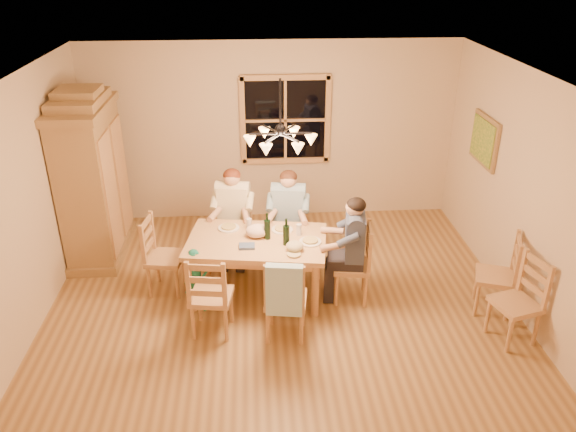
{
  "coord_description": "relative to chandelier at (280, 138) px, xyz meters",
  "views": [
    {
      "loc": [
        -0.29,
        -5.59,
        3.91
      ],
      "look_at": [
        0.09,
        0.1,
        1.13
      ],
      "focal_mm": 35.0,
      "sensor_mm": 36.0,
      "label": 1
    }
  ],
  "objects": [
    {
      "name": "chair_end_left",
      "position": [
        -1.39,
        0.4,
        -1.77
      ],
      "size": [
        0.48,
        0.5,
        0.99
      ],
      "rotation": [
        0.0,
        0.0,
        -1.71
      ],
      "color": "tan",
      "rests_on": "floor"
    },
    {
      "name": "chair_near_right",
      "position": [
        0.02,
        -0.57,
        -1.77
      ],
      "size": [
        0.5,
        0.48,
        0.99
      ],
      "rotation": [
        0.0,
        0.0,
        -0.14
      ],
      "color": "tan",
      "rests_on": "floor"
    },
    {
      "name": "chair_far_right",
      "position": [
        0.15,
        0.96,
        -1.77
      ],
      "size": [
        0.5,
        0.48,
        0.99
      ],
      "rotation": [
        0.0,
        0.0,
        3.0
      ],
      "color": "tan",
      "rests_on": "floor"
    },
    {
      "name": "wine_bottle_b",
      "position": [
        0.06,
        0.1,
        -1.15
      ],
      "size": [
        0.08,
        0.08,
        0.33
      ],
      "primitive_type": "cylinder",
      "color": "black",
      "rests_on": "dining_table"
    },
    {
      "name": "chair_spare_front",
      "position": [
        2.45,
        -0.82,
        -1.77
      ],
      "size": [
        0.52,
        0.54,
        0.99
      ],
      "rotation": [
        0.0,
        0.0,
        1.84
      ],
      "color": "tan",
      "rests_on": "floor"
    },
    {
      "name": "cloth_bundle",
      "position": [
        -0.27,
        0.31,
        -1.24
      ],
      "size": [
        0.28,
        0.22,
        0.15
      ],
      "primitive_type": "ellipsoid",
      "color": "beige",
      "rests_on": "dining_table"
    },
    {
      "name": "plate_slate",
      "position": [
        0.35,
        0.13,
        -1.31
      ],
      "size": [
        0.26,
        0.26,
        0.02
      ],
      "primitive_type": "cylinder",
      "color": "white",
      "rests_on": "dining_table"
    },
    {
      "name": "cap",
      "position": [
        0.15,
        -0.05,
        -1.26
      ],
      "size": [
        0.2,
        0.2,
        0.11
      ],
      "primitive_type": "ellipsoid",
      "color": "tan",
      "rests_on": "dining_table"
    },
    {
      "name": "wine_glass_b",
      "position": [
        0.23,
        0.33,
        -1.25
      ],
      "size": [
        0.06,
        0.06,
        0.14
      ],
      "primitive_type": "cylinder",
      "color": "silver",
      "rests_on": "dining_table"
    },
    {
      "name": "chandelier",
      "position": [
        0.0,
        0.0,
        0.0
      ],
      "size": [
        0.77,
        0.68,
        0.71
      ],
      "color": "black",
      "rests_on": "ceiling"
    },
    {
      "name": "chair_spare_back",
      "position": [
        2.45,
        -0.27,
        -1.77
      ],
      "size": [
        0.54,
        0.56,
        0.99
      ],
      "rotation": [
        0.0,
        0.0,
        1.23
      ],
      "color": "tan",
      "rests_on": "floor"
    },
    {
      "name": "plate_woman",
      "position": [
        -0.61,
        0.54,
        -1.31
      ],
      "size": [
        0.26,
        0.26,
        0.02
      ],
      "primitive_type": "cylinder",
      "color": "white",
      "rests_on": "dining_table"
    },
    {
      "name": "wine_bottle_a",
      "position": [
        -0.15,
        0.26,
        -1.15
      ],
      "size": [
        0.08,
        0.08,
        0.33
      ],
      "primitive_type": "cylinder",
      "color": "black",
      "rests_on": "dining_table"
    },
    {
      "name": "wall_left",
      "position": [
        -2.75,
        0.0,
        -0.73
      ],
      "size": [
        0.02,
        5.0,
        2.7
      ],
      "primitive_type": "cube",
      "color": "beige",
      "rests_on": "floor"
    },
    {
      "name": "napkin",
      "position": [
        -0.39,
        0.06,
        -1.3
      ],
      "size": [
        0.2,
        0.16,
        0.03
      ],
      "primitive_type": "cube",
      "rotation": [
        0.0,
        0.0,
        -0.14
      ],
      "color": "#43567C",
      "rests_on": "dining_table"
    },
    {
      "name": "chair_near_left",
      "position": [
        -0.79,
        -0.46,
        -1.77
      ],
      "size": [
        0.5,
        0.48,
        0.99
      ],
      "rotation": [
        0.0,
        0.0,
        -0.14
      ],
      "color": "tan",
      "rests_on": "floor"
    },
    {
      "name": "painting",
      "position": [
        2.71,
        1.2,
        -0.48
      ],
      "size": [
        0.06,
        0.78,
        0.64
      ],
      "color": "olive",
      "rests_on": "wall_right"
    },
    {
      "name": "floor",
      "position": [
        0.0,
        0.0,
        -2.08
      ],
      "size": [
        5.5,
        5.5,
        0.0
      ],
      "primitive_type": "plane",
      "color": "brown",
      "rests_on": "ground"
    },
    {
      "name": "ceiling",
      "position": [
        0.0,
        0.0,
        0.62
      ],
      "size": [
        5.5,
        5.0,
        0.02
      ],
      "primitive_type": "cube",
      "color": "white",
      "rests_on": "wall_back"
    },
    {
      "name": "child",
      "position": [
        -0.98,
        -0.05,
        -1.68
      ],
      "size": [
        0.32,
        0.24,
        0.8
      ],
      "primitive_type": "imported",
      "rotation": [
        0.0,
        0.0,
        0.18
      ],
      "color": "#19735F",
      "rests_on": "floor"
    },
    {
      "name": "wall_back",
      "position": [
        0.0,
        2.5,
        -0.73
      ],
      "size": [
        5.5,
        0.02,
        2.7
      ],
      "primitive_type": "cube",
      "color": "beige",
      "rests_on": "floor"
    },
    {
      "name": "towel",
      "position": [
        -0.01,
        -0.76,
        -1.38
      ],
      "size": [
        0.39,
        0.15,
        0.58
      ],
      "primitive_type": "cube",
      "rotation": [
        0.0,
        0.0,
        -0.14
      ],
      "color": "#A4D1DF",
      "rests_on": "chair_near_right"
    },
    {
      "name": "adult_plaid_man",
      "position": [
        0.15,
        0.96,
        -1.24
      ],
      "size": [
        0.44,
        0.47,
        0.87
      ],
      "rotation": [
        0.0,
        0.0,
        3.0
      ],
      "color": "#2E6481",
      "rests_on": "floor"
    },
    {
      "name": "window",
      "position": [
        0.2,
        2.47,
        -0.53
      ],
      "size": [
        1.3,
        0.06,
        1.3
      ],
      "color": "black",
      "rests_on": "wall_back"
    },
    {
      "name": "adult_woman",
      "position": [
        -0.57,
        1.06,
        -1.24
      ],
      "size": [
        0.44,
        0.47,
        0.87
      ],
      "rotation": [
        0.0,
        0.0,
        3.0
      ],
      "color": "beige",
      "rests_on": "floor"
    },
    {
      "name": "adult_slate_man",
      "position": [
        0.84,
        0.08,
        -1.24
      ],
      "size": [
        0.47,
        0.44,
        0.87
      ],
      "rotation": [
        0.0,
        0.0,
        1.43
      ],
      "color": "#3E4964",
      "rests_on": "floor"
    },
    {
      "name": "dining_table",
      "position": [
        -0.28,
        0.24,
        -1.42
      ],
      "size": [
        1.75,
        1.21,
        0.76
      ],
      "rotation": [
        0.0,
        0.0,
        -0.14
      ],
      "color": "tan",
      "rests_on": "floor"
    },
    {
      "name": "wall_right",
      "position": [
        2.75,
        0.0,
        -0.73
      ],
      "size": [
        0.02,
        5.0,
        2.7
      ],
      "primitive_type": "cube",
      "color": "beige",
      "rests_on": "floor"
    },
    {
      "name": "wine_glass_a",
      "position": [
        -0.36,
        0.52,
        -1.25
      ],
      "size": [
        0.06,
        0.06,
        0.14
      ],
      "primitive_type": "cylinder",
      "color": "silver",
      "rests_on": "dining_table"
    },
    {
      "name": "plate_plaid",
      "position": [
        0.04,
        0.46,
        -1.31
      ],
      "size": [
        0.26,
        0.26,
        0.02
      ],
      "primitive_type": "cylinder",
      "color": "white",
      "rests_on": "dining_table"
    },
    {
      "name": "chair_far_left",
      "position": [
        -0.57,
        1.06,
        -1.77
      ],
      "size": [
        0.5,
        0.48,
        0.99
      ],
      "rotation": [
        0.0,
        0.0,
        3.0
      ],
      "color": "tan",
      "rests_on": "floor"
    },
    {
      "name": "armoire",
      "position": [
        -2.42,
        1.44,
        -1.02
      ],
      "size": [
        0.66,
        1.4,
        2.3
      ],
      "color": "olive",
      "rests_on": "floor"
    },
    {
      "name": "chair_end_right",
      "position": [
        0.84,
        0.08,
        -1.77
      ],
      "size": [
        0.48,
        0.5,
        0.99
      ],
      "rotation": [
        0.0,
        0.0,
        1.43
      ],
      "color": "tan",
      "rests_on": "floor"
    }
  ]
}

